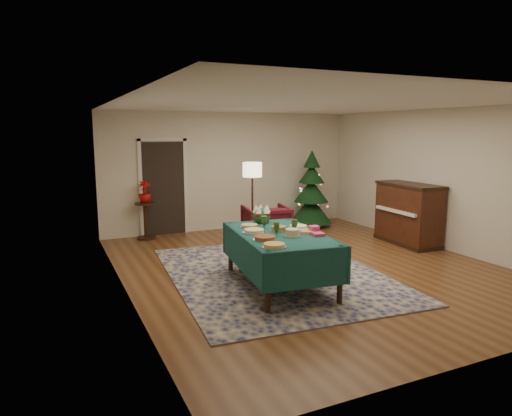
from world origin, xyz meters
name	(u,v)px	position (x,y,z in m)	size (l,w,h in m)	color
room_shell	(310,188)	(0.00, 0.00, 1.35)	(7.00, 7.00, 7.00)	#593319
doorway	(164,185)	(-1.60, 3.48, 1.10)	(1.08, 0.04, 2.16)	black
rug	(274,273)	(-0.71, -0.12, 0.01)	(3.20, 4.20, 0.02)	#131749
buffet_table	(280,244)	(-0.90, -0.66, 0.64)	(1.46, 2.20, 0.80)	black
platter_0	(274,246)	(-1.35, -1.36, 0.82)	(0.32, 0.32, 0.05)	silver
platter_1	(265,238)	(-1.28, -0.95, 0.83)	(0.33, 0.33, 0.06)	silver
platter_2	(292,233)	(-0.84, -0.93, 0.85)	(0.23, 0.23, 0.11)	silver
platter_3	(306,232)	(-0.55, -0.83, 0.82)	(0.29, 0.29, 0.04)	silver
platter_4	(254,231)	(-1.23, -0.49, 0.83)	(0.34, 0.34, 0.06)	silver
platter_5	(279,229)	(-0.85, -0.55, 0.84)	(0.27, 0.27, 0.08)	silver
platter_6	(298,227)	(-0.48, -0.47, 0.82)	(0.31, 0.31, 0.04)	silver
platter_7	(250,226)	(-1.13, -0.09, 0.82)	(0.30, 0.30, 0.04)	silver
goblet_0	(264,222)	(-0.95, -0.25, 0.90)	(0.09, 0.09, 0.19)	#2D471E
goblet_1	(294,225)	(-0.67, -0.68, 0.90)	(0.09, 0.09, 0.19)	#2D471E
goblet_2	(277,228)	(-1.00, -0.74, 0.90)	(0.09, 0.09, 0.19)	#2D471E
napkin_stack	(318,234)	(-0.49, -1.04, 0.82)	(0.16, 0.16, 0.04)	#CF3961
gift_box	(314,229)	(-0.44, -0.86, 0.85)	(0.13, 0.13, 0.11)	#DB3C79
centerpiece	(262,214)	(-0.81, 0.14, 0.94)	(0.29, 0.29, 0.33)	#1E4C1E
armchair	(266,223)	(0.02, 1.66, 0.44)	(0.86, 0.81, 0.89)	#450E15
floor_lamp	(252,174)	(-0.06, 2.16, 1.39)	(0.40, 0.40, 1.64)	#A57F3F
side_table	(146,221)	(-2.07, 3.20, 0.38)	(0.44, 0.44, 0.78)	black
potted_plant	(145,197)	(-2.07, 3.20, 0.91)	(0.26, 0.46, 0.26)	#A40B0B
christmas_tree	(311,192)	(1.83, 2.90, 0.82)	(1.13, 1.13, 1.83)	black
piano	(408,214)	(2.68, 0.55, 0.60)	(0.75, 1.47, 1.24)	black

